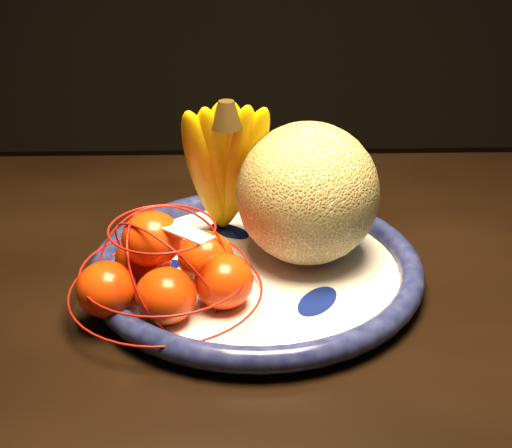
{
  "coord_description": "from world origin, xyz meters",
  "views": [
    {
      "loc": [
        -0.28,
        -0.85,
        1.19
      ],
      "look_at": [
        -0.26,
        -0.09,
        0.8
      ],
      "focal_mm": 50.0,
      "sensor_mm": 36.0,
      "label": 1
    }
  ],
  "objects_px": {
    "cantaloupe": "(308,193)",
    "banana_bunch": "(224,163)",
    "dining_table": "(444,337)",
    "mandarin_bag": "(166,270)",
    "fruit_bowl": "(256,267)"
  },
  "relations": [
    {
      "from": "dining_table",
      "to": "fruit_bowl",
      "type": "height_order",
      "value": "fruit_bowl"
    },
    {
      "from": "fruit_bowl",
      "to": "cantaloupe",
      "type": "xyz_separation_m",
      "value": [
        0.06,
        0.03,
        0.09
      ]
    },
    {
      "from": "cantaloupe",
      "to": "mandarin_bag",
      "type": "xyz_separation_m",
      "value": [
        -0.16,
        -0.09,
        -0.05
      ]
    },
    {
      "from": "cantaloupe",
      "to": "banana_bunch",
      "type": "bearing_deg",
      "value": 155.09
    },
    {
      "from": "banana_bunch",
      "to": "cantaloupe",
      "type": "bearing_deg",
      "value": -32.1
    },
    {
      "from": "dining_table",
      "to": "mandarin_bag",
      "type": "relative_size",
      "value": 6.45
    },
    {
      "from": "mandarin_bag",
      "to": "dining_table",
      "type": "bearing_deg",
      "value": 8.03
    },
    {
      "from": "dining_table",
      "to": "mandarin_bag",
      "type": "bearing_deg",
      "value": -171.87
    },
    {
      "from": "fruit_bowl",
      "to": "mandarin_bag",
      "type": "xyz_separation_m",
      "value": [
        -0.1,
        -0.07,
        0.04
      ]
    },
    {
      "from": "fruit_bowl",
      "to": "cantaloupe",
      "type": "distance_m",
      "value": 0.11
    },
    {
      "from": "fruit_bowl",
      "to": "mandarin_bag",
      "type": "bearing_deg",
      "value": -146.35
    },
    {
      "from": "cantaloupe",
      "to": "banana_bunch",
      "type": "xyz_separation_m",
      "value": [
        -0.1,
        0.05,
        0.02
      ]
    },
    {
      "from": "banana_bunch",
      "to": "mandarin_bag",
      "type": "height_order",
      "value": "banana_bunch"
    },
    {
      "from": "banana_bunch",
      "to": "dining_table",
      "type": "bearing_deg",
      "value": -25.76
    },
    {
      "from": "fruit_bowl",
      "to": "cantaloupe",
      "type": "relative_size",
      "value": 2.34
    }
  ]
}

